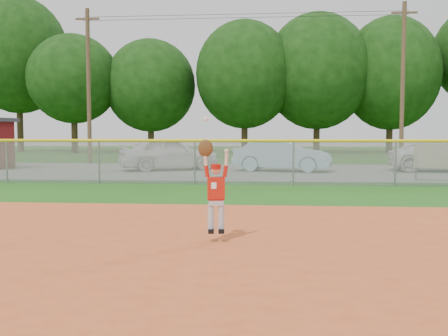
{
  "coord_description": "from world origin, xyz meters",
  "views": [
    {
      "loc": [
        2.41,
        -6.78,
        1.75
      ],
      "look_at": [
        1.63,
        2.48,
        1.1
      ],
      "focal_mm": 40.0,
      "sensor_mm": 36.0,
      "label": 1
    }
  ],
  "objects_px": {
    "sponsor_sign": "(437,157)",
    "car_white_b": "(445,157)",
    "car_white_a": "(169,153)",
    "ballplayer": "(214,187)",
    "car_blue": "(282,155)"
  },
  "relations": [
    {
      "from": "car_white_b",
      "to": "sponsor_sign",
      "type": "distance_m",
      "value": 5.35
    },
    {
      "from": "car_blue",
      "to": "sponsor_sign",
      "type": "relative_size",
      "value": 3.05
    },
    {
      "from": "ballplayer",
      "to": "car_white_a",
      "type": "bearing_deg",
      "value": 103.71
    },
    {
      "from": "car_white_b",
      "to": "ballplayer",
      "type": "distance_m",
      "value": 17.75
    },
    {
      "from": "car_blue",
      "to": "car_white_b",
      "type": "xyz_separation_m",
      "value": [
        7.29,
        0.44,
        -0.05
      ]
    },
    {
      "from": "sponsor_sign",
      "to": "ballplayer",
      "type": "xyz_separation_m",
      "value": [
        -6.85,
        -10.44,
        0.01
      ]
    },
    {
      "from": "car_blue",
      "to": "ballplayer",
      "type": "xyz_separation_m",
      "value": [
        -1.54,
        -14.96,
        0.16
      ]
    },
    {
      "from": "car_white_a",
      "to": "sponsor_sign",
      "type": "relative_size",
      "value": 3.22
    },
    {
      "from": "car_blue",
      "to": "sponsor_sign",
      "type": "distance_m",
      "value": 6.97
    },
    {
      "from": "car_white_a",
      "to": "sponsor_sign",
      "type": "bearing_deg",
      "value": -138.92
    },
    {
      "from": "car_white_a",
      "to": "ballplayer",
      "type": "bearing_deg",
      "value": 169.25
    },
    {
      "from": "sponsor_sign",
      "to": "ballplayer",
      "type": "bearing_deg",
      "value": -123.26
    },
    {
      "from": "car_white_a",
      "to": "car_blue",
      "type": "distance_m",
      "value": 5.27
    },
    {
      "from": "sponsor_sign",
      "to": "car_white_b",
      "type": "bearing_deg",
      "value": 68.2
    },
    {
      "from": "car_white_b",
      "to": "sponsor_sign",
      "type": "xyz_separation_m",
      "value": [
        -1.99,
        -4.96,
        0.2
      ]
    }
  ]
}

